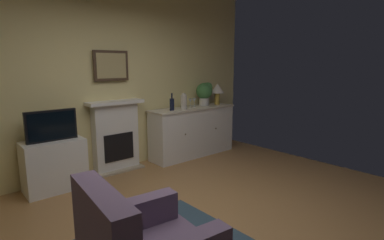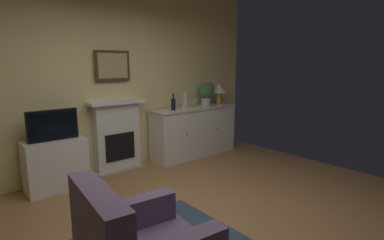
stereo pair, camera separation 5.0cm
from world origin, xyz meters
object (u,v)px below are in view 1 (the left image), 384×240
at_px(fireplace_unit, 116,136).
at_px(wine_glass_left, 190,101).
at_px(potted_plant_small, 205,92).
at_px(table_lamp, 217,90).
at_px(framed_picture, 111,66).
at_px(vase_decorative, 184,101).
at_px(wine_glass_center, 194,101).
at_px(tv_cabinet, 54,165).
at_px(tv_set, 52,126).
at_px(wine_bottle, 172,104).
at_px(sideboard_cabinet, 193,131).

height_order(fireplace_unit, wine_glass_left, fireplace_unit).
bearing_deg(potted_plant_small, fireplace_unit, 175.71).
xyz_separation_m(fireplace_unit, table_lamp, (2.05, -0.18, 0.61)).
bearing_deg(framed_picture, table_lamp, -6.21).
relative_size(framed_picture, wine_glass_left, 3.33).
relative_size(framed_picture, vase_decorative, 1.96).
distance_m(table_lamp, vase_decorative, 0.88).
bearing_deg(wine_glass_left, wine_glass_center, 9.69).
relative_size(wine_glass_center, tv_cabinet, 0.22).
distance_m(wine_glass_center, tv_set, 2.43).
bearing_deg(wine_glass_center, table_lamp, 1.14).
bearing_deg(vase_decorative, fireplace_unit, 169.05).
bearing_deg(potted_plant_small, wine_bottle, -174.09).
height_order(wine_bottle, tv_set, wine_bottle).
bearing_deg(framed_picture, tv_set, -166.69).
bearing_deg(tv_set, wine_bottle, -0.98).
bearing_deg(tv_set, potted_plant_small, 1.12).
bearing_deg(tv_cabinet, framed_picture, 12.01).
relative_size(wine_bottle, tv_cabinet, 0.39).
relative_size(wine_glass_center, potted_plant_small, 0.38).
bearing_deg(wine_bottle, fireplace_unit, 166.79).
height_order(vase_decorative, tv_set, vase_decorative).
relative_size(wine_bottle, potted_plant_small, 0.67).
bearing_deg(wine_glass_left, sideboard_cabinet, 20.48).
bearing_deg(wine_glass_center, tv_set, 179.91).
distance_m(sideboard_cabinet, wine_glass_center, 0.56).
bearing_deg(table_lamp, tv_cabinet, 179.72).
relative_size(fireplace_unit, framed_picture, 2.00).
relative_size(wine_glass_left, tv_set, 0.27).
height_order(tv_cabinet, potted_plant_small, potted_plant_small).
height_order(fireplace_unit, wine_glass_center, fireplace_unit).
height_order(fireplace_unit, framed_picture, framed_picture).
bearing_deg(tv_cabinet, wine_bottle, -1.68).
bearing_deg(potted_plant_small, wine_glass_center, -169.54).
distance_m(framed_picture, tv_cabinet, 1.63).
xyz_separation_m(wine_bottle, wine_glass_center, (0.52, 0.03, 0.01)).
distance_m(tv_cabinet, potted_plant_small, 2.85).
xyz_separation_m(table_lamp, potted_plant_small, (-0.29, 0.05, -0.02)).
bearing_deg(fireplace_unit, tv_cabinet, -170.55).
relative_size(sideboard_cabinet, tv_cabinet, 2.23).
distance_m(framed_picture, wine_glass_left, 1.50).
bearing_deg(tv_cabinet, sideboard_cabinet, -0.36).
xyz_separation_m(framed_picture, tv_set, (-0.98, -0.23, -0.75)).
height_order(vase_decorative, potted_plant_small, potted_plant_small).
bearing_deg(vase_decorative, tv_cabinet, 178.27).
relative_size(wine_bottle, wine_glass_left, 1.76).
xyz_separation_m(framed_picture, tv_cabinet, (-0.97, -0.21, -1.28)).
relative_size(framed_picture, table_lamp, 1.37).
height_order(table_lamp, tv_cabinet, table_lamp).
xyz_separation_m(wine_bottle, tv_set, (-1.90, 0.03, -0.12)).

